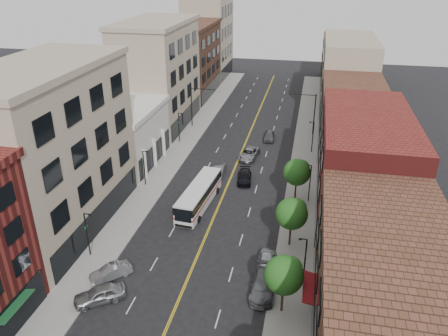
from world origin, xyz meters
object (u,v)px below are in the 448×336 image
Objects in this scene: car_parked_mid at (263,285)px; car_lane_a at (245,177)px; car_lane_behind at (219,169)px; car_angle_b at (111,272)px; car_parked_far at (267,265)px; city_bus at (199,194)px; car_angle_a at (100,294)px; car_lane_c at (269,136)px; car_lane_b at (249,154)px.

car_parked_mid reaches higher than car_lane_a.
car_parked_mid is 1.28× the size of car_lane_behind.
car_angle_b is at bearing 75.50° from car_lane_behind.
car_parked_far is at bearing 60.69° from car_angle_b.
city_bus is 2.65× the size of car_lane_behind.
car_angle_a is at bearing 77.80° from car_lane_behind.
car_angle_a is at bearing -36.72° from car_angle_b.
car_lane_behind is 15.50m from car_lane_c.
car_angle_a is 0.85× the size of car_parked_mid.
car_parked_mid is at bearing -87.44° from car_lane_c.
car_parked_far is (14.32, 7.18, 0.02)m from car_angle_a.
car_parked_far is (0.00, 2.92, 0.01)m from car_parked_mid.
car_angle_a is at bearing -99.09° from city_bus.
car_lane_a is (-5.29, 18.80, -0.13)m from car_parked_far.
city_bus reaches higher than car_lane_behind.
car_lane_c is at bearing 93.74° from car_parked_far.
car_parked_mid reaches higher than car_lane_b.
car_parked_far reaches higher than car_lane_a.
car_parked_far is at bearing 89.34° from car_parked_mid.
city_bus is 2.44× the size of car_lane_a.
city_bus is 18.81m from car_angle_a.
car_lane_c reaches higher than car_angle_b.
car_angle_a is at bearing -97.56° from car_lane_b.
car_lane_a is (3.95, -1.73, -0.03)m from car_lane_behind.
city_bus is at bearing 124.35° from car_parked_mid.
car_lane_b is at bearing 81.01° from city_bus.
car_angle_a is 43.50m from car_lane_c.
car_lane_b is 1.23× the size of car_lane_c.
car_lane_c is (1.63, 16.20, 0.06)m from car_lane_a.
car_lane_behind is at bearing 149.19° from car_lane_a.
city_bus reaches higher than car_lane_b.
car_parked_mid is at bearing -72.38° from car_lane_b.
car_lane_b is 8.54m from car_lane_c.
car_angle_a reaches higher than car_lane_a.
car_parked_far is at bearing -81.38° from car_lane_a.
car_parked_far reaches higher than car_lane_b.
car_parked_far reaches higher than car_lane_behind.
car_angle_a is (-4.54, -18.23, -0.87)m from city_bus.
city_bus is 14.78m from car_parked_far.
car_angle_b is 0.77× the size of car_lane_b.
car_angle_b is 25.09m from car_lane_behind.
car_parked_far is 19.53m from car_lane_a.
car_lane_a is at bearing -98.72° from car_lane_c.
car_parked_far is 35.19m from car_lane_c.
car_lane_b reaches higher than car_angle_b.
car_lane_a is 0.88× the size of car_lane_b.
car_parked_far reaches higher than car_lane_c.
car_lane_b is (-5.90, 29.67, -0.06)m from car_parked_mid.
car_angle_a is at bearing -164.06° from car_parked_mid.
car_lane_b reaches higher than car_lane_behind.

